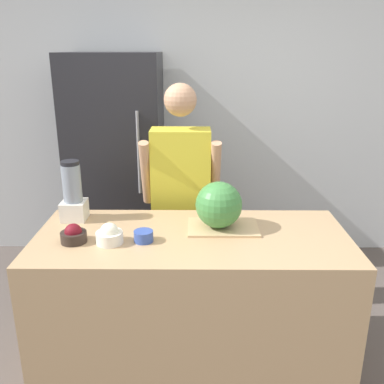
# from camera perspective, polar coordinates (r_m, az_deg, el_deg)

# --- Properties ---
(wall_back) EXTENTS (8.00, 0.06, 2.60)m
(wall_back) POSITION_cam_1_polar(r_m,az_deg,el_deg) (4.04, 0.19, 9.68)
(wall_back) COLOR silver
(wall_back) RESTS_ON ground_plane
(counter_island) EXTENTS (1.81, 0.81, 0.90)m
(counter_island) POSITION_cam_1_polar(r_m,az_deg,el_deg) (2.70, -0.01, -14.55)
(counter_island) COLOR tan
(counter_island) RESTS_ON ground_plane
(refrigerator) EXTENTS (0.80, 0.65, 1.90)m
(refrigerator) POSITION_cam_1_polar(r_m,az_deg,el_deg) (3.82, -9.96, 3.50)
(refrigerator) COLOR #232328
(refrigerator) RESTS_ON ground_plane
(person) EXTENTS (0.55, 0.27, 1.71)m
(person) POSITION_cam_1_polar(r_m,az_deg,el_deg) (3.08, -1.46, -1.21)
(person) COLOR gray
(person) RESTS_ON ground_plane
(cutting_board) EXTENTS (0.42, 0.28, 0.01)m
(cutting_board) POSITION_cam_1_polar(r_m,az_deg,el_deg) (2.57, 4.15, -4.71)
(cutting_board) COLOR tan
(cutting_board) RESTS_ON counter_island
(watermelon) EXTENTS (0.28, 0.28, 0.28)m
(watermelon) POSITION_cam_1_polar(r_m,az_deg,el_deg) (2.51, 3.59, -1.72)
(watermelon) COLOR #3D7F3D
(watermelon) RESTS_ON cutting_board
(bowl_cherries) EXTENTS (0.14, 0.14, 0.11)m
(bowl_cherries) POSITION_cam_1_polar(r_m,az_deg,el_deg) (2.47, -15.52, -5.53)
(bowl_cherries) COLOR #2D231E
(bowl_cherries) RESTS_ON counter_island
(bowl_cream) EXTENTS (0.15, 0.15, 0.12)m
(bowl_cream) POSITION_cam_1_polar(r_m,az_deg,el_deg) (2.41, -10.95, -5.67)
(bowl_cream) COLOR white
(bowl_cream) RESTS_ON counter_island
(bowl_small_blue) EXTENTS (0.11, 0.11, 0.06)m
(bowl_small_blue) POSITION_cam_1_polar(r_m,az_deg,el_deg) (2.41, -6.47, -5.87)
(bowl_small_blue) COLOR #334C9E
(bowl_small_blue) RESTS_ON counter_island
(blender) EXTENTS (0.15, 0.15, 0.38)m
(blender) POSITION_cam_1_polar(r_m,az_deg,el_deg) (2.75, -15.60, -0.30)
(blender) COLOR silver
(blender) RESTS_ON counter_island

